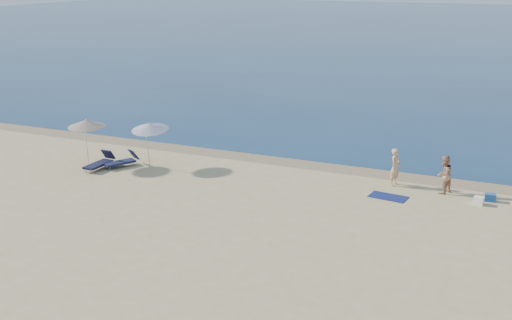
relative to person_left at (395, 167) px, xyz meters
The scene contains 11 objects.
sea 82.12m from the person_left, 92.53° to the left, with size 240.00×160.00×0.01m, color navy.
wet_sand_strip 3.99m from the person_left, 158.34° to the left, with size 240.00×1.60×0.00m, color #847254.
person_left is the anchor object (origin of this frame).
person_right 2.18m from the person_left, ahead, with size 0.83×0.64×1.70m, color tan.
beach_towel 1.91m from the person_left, 86.37° to the right, with size 1.60×0.89×0.03m, color #0F184E.
white_bag 3.97m from the person_left, 15.78° to the right, with size 0.39×0.33×0.33m, color white.
blue_cooler 4.25m from the person_left, ahead, with size 0.46×0.33×0.33m, color #1B4F95.
umbrella_near 11.91m from the person_left, 169.97° to the right, with size 1.92×1.94×2.38m.
umbrella_far 15.01m from the person_left, 167.77° to the right, with size 2.37×2.38×2.45m.
lounger_left 14.25m from the person_left, 166.46° to the right, with size 0.65×1.85×0.81m.
lounger_right 13.30m from the person_left, 168.54° to the right, with size 1.36×1.81×0.77m.
Camera 1 is at (9.04, -9.88, 9.50)m, focal length 45.00 mm.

